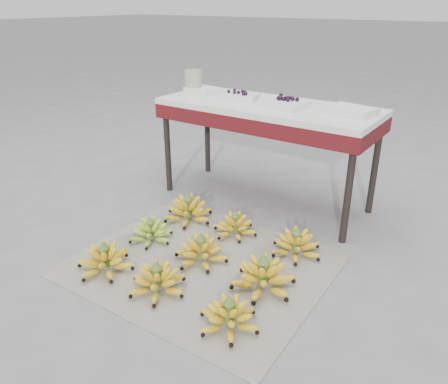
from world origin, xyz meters
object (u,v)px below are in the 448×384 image
Objects in this scene: tray_left at (239,96)px; tray_right at (285,103)px; bunch_mid_left at (151,232)px; tray_far_left at (203,90)px; newspaper_mat at (201,264)px; vendor_table at (267,116)px; bunch_front_left at (105,260)px; bunch_front_right at (229,316)px; glass_jar at (193,81)px; bunch_back_center at (235,226)px; bunch_mid_right at (263,277)px; bunch_back_left at (188,211)px; bunch_mid_center at (201,252)px; bunch_front_center at (157,281)px; tray_far_right at (351,111)px; bunch_back_right at (296,245)px.

tray_right is (0.34, -0.02, 0.00)m from tray_left.
tray_far_left is (-0.28, 0.88, 0.63)m from bunch_mid_left.
newspaper_mat is 1.16m from tray_left.
vendor_table is 0.54m from tray_far_left.
bunch_front_left is (-0.36, -0.32, 0.06)m from newspaper_mat.
glass_jar is (-1.13, 1.22, 0.68)m from bunch_front_right.
bunch_front_left is 0.95× the size of bunch_back_center.
bunch_mid_right is 1.51m from tray_far_left.
tray_far_left is at bearing 160.76° from bunch_mid_right.
vendor_table is (0.25, 0.84, 0.53)m from bunch_mid_left.
bunch_front_right is at bearing -26.97° from bunch_back_left.
tray_far_left reaches higher than bunch_mid_left.
tray_left is at bearing 100.08° from bunch_mid_center.
tray_left is at bearing 101.45° from bunch_back_left.
bunch_mid_right is at bearing -10.95° from bunch_back_left.
bunch_front_center is 0.32m from bunch_mid_center.
bunch_mid_right is 0.29× the size of vendor_table.
bunch_mid_center is 1.15m from tray_far_right.
bunch_front_right is 1.40m from vendor_table.
bunch_back_right is at bearing -28.19° from tray_far_left.
tray_far_right is at bearing 6.67° from tray_right.
newspaper_mat is 0.07m from bunch_mid_center.
bunch_front_center is at bearing -120.18° from bunch_mid_right.
bunch_front_right is (0.41, -0.01, -0.00)m from bunch_front_center.
vendor_table is at bearing 90.46° from bunch_mid_left.
glass_jar is at bearing 132.56° from bunch_front_right.
bunch_back_left is 2.46× the size of glass_jar.
bunch_mid_right is at bearing -60.23° from vendor_table.
bunch_back_center is at bearing -128.09° from tray_far_right.
tray_far_left is at bearing 179.04° from tray_far_right.
glass_jar reaches higher than bunch_mid_center.
bunch_back_center is at bearing 102.71° from bunch_front_center.
bunch_front_right is 0.65× the size of bunch_mid_right.
bunch_mid_left is 0.88× the size of bunch_back_right.
bunch_mid_left is at bearing -106.39° from vendor_table.
tray_far_left is 0.88× the size of tray_right.
bunch_back_left is at bearing 177.10° from bunch_mid_right.
bunch_mid_center is 0.48m from bunch_back_left.
bunch_mid_center is at bearing -101.70° from bunch_back_center.
bunch_mid_center is 1.33m from glass_jar.
glass_jar reaches higher than bunch_mid_right.
bunch_mid_left is at bearing -159.91° from bunch_mid_right.
vendor_table is (-0.11, 0.51, 0.53)m from bunch_back_center.
bunch_back_left reaches higher than newspaper_mat.
bunch_mid_left is 1.03m from vendor_table.
bunch_front_right is 1.36m from tray_far_right.
bunch_front_left is at bearing -129.54° from bunch_back_center.
bunch_front_left is 1.33m from vendor_table.
bunch_back_right is (0.39, 0.00, 0.00)m from bunch_back_center.
bunch_mid_left is 1.05m from tray_left.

